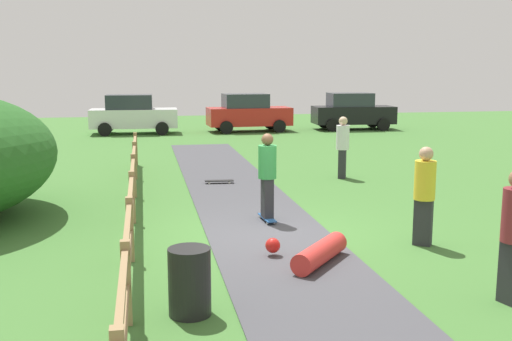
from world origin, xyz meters
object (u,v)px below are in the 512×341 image
Objects in this scene: trash_bin at (190,282)px; parked_car_black at (352,111)px; bystander_yellow at (424,191)px; skater_riding at (267,172)px; skateboard_loose at (219,181)px; parked_car_white at (133,114)px; bystander_white at (343,144)px; parked_car_red at (248,113)px; skater_fallen at (316,252)px.

parked_car_black is at bearing 65.57° from trash_bin.
skater_riding is at bearing 138.59° from bystander_yellow.
parked_car_white reaches higher than skateboard_loose.
skateboard_loose is at bearing 80.37° from trash_bin.
trash_bin is 0.49× the size of skater_riding.
bystander_white reaches higher than trash_bin.
skater_riding is 0.43× the size of parked_car_red.
bystander_yellow is (4.43, 2.39, 0.56)m from trash_bin.
bystander_yellow is at bearing -106.16° from parked_car_black.
parked_car_black is (11.32, 0.00, 0.00)m from parked_car_white.
skater_fallen is at bearing -162.53° from bystander_yellow.
bystander_yellow reaches higher than trash_bin.
parked_car_white is at bearing 99.33° from skater_riding.
skateboard_loose is at bearing -103.20° from parked_car_red.
skateboard_loose is 14.05m from parked_car_white.
skater_riding reaches higher than bystander_yellow.
skater_riding is 18.36m from parked_car_red.
skater_riding is at bearing 66.52° from trash_bin.
parked_car_black is at bearing 0.01° from parked_car_white.
parked_car_black is at bearing 69.24° from bystander_white.
trash_bin is at bearing -119.47° from bystander_white.
parked_car_white is at bearing 179.96° from parked_car_red.
bystander_yellow is at bearing -75.02° from parked_car_white.
trash_bin is at bearing -87.46° from parked_car_white.
parked_car_black is at bearing 0.05° from parked_car_red.
trash_bin is at bearing -99.63° from skateboard_loose.
bystander_yellow is at bearing -96.35° from bystander_white.
skater_fallen is 8.09m from bystander_white.
parked_car_black is (5.89, 20.32, -0.05)m from bystander_yellow.
bystander_yellow is 0.42× the size of parked_car_black.
skater_riding is 2.28× the size of skateboard_loose.
skater_fallen is 1.75× the size of skateboard_loose.
bystander_yellow is 0.43× the size of parked_car_white.
parked_car_red reaches higher than trash_bin.
parked_car_red reaches higher than skater_fallen.
bystander_white is 0.43× the size of parked_car_white.
skateboard_loose is (-0.46, 4.37, -0.97)m from skater_riding.
trash_bin is 10.55m from bystander_white.
skater_riding is (1.98, 4.55, 0.61)m from trash_bin.
skater_fallen is at bearing -84.53° from skateboard_loose.
skater_fallen reaches higher than skateboard_loose.
bystander_yellow is (-0.75, -6.78, 0.00)m from bystander_white.
trash_bin is 23.20m from parked_car_red.
bystander_yellow is (2.22, 0.70, 0.81)m from skater_fallen.
skateboard_loose is (-0.69, 7.23, -0.11)m from skater_fallen.
trash_bin is 0.21× the size of parked_car_black.
skateboard_loose is 0.19× the size of parked_car_black.
skater_fallen is 2.47m from bystander_yellow.
skater_riding is 3.27m from bystander_yellow.
skater_riding is at bearing 94.57° from skater_fallen.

